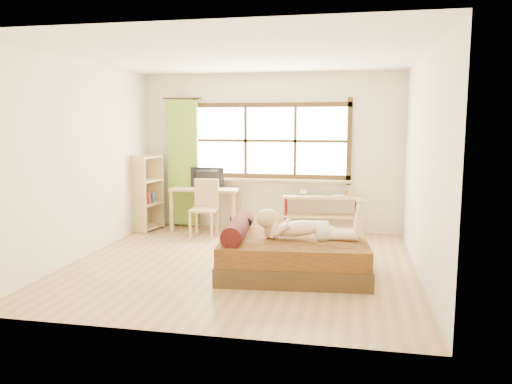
% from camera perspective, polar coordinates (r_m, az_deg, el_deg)
% --- Properties ---
extents(floor, '(4.50, 4.50, 0.00)m').
position_cam_1_polar(floor, '(6.71, -1.63, -8.22)').
color(floor, '#9E754C').
rests_on(floor, ground).
extents(ceiling, '(4.50, 4.50, 0.00)m').
position_cam_1_polar(ceiling, '(6.49, -1.73, 15.32)').
color(ceiling, white).
rests_on(ceiling, wall_back).
extents(wall_back, '(4.50, 0.00, 4.50)m').
position_cam_1_polar(wall_back, '(8.66, 1.66, 4.55)').
color(wall_back, silver).
rests_on(wall_back, floor).
extents(wall_front, '(4.50, 0.00, 4.50)m').
position_cam_1_polar(wall_front, '(4.31, -8.37, 0.92)').
color(wall_front, silver).
rests_on(wall_front, floor).
extents(wall_left, '(0.00, 4.50, 4.50)m').
position_cam_1_polar(wall_left, '(7.30, -19.20, 3.45)').
color(wall_left, silver).
rests_on(wall_left, floor).
extents(wall_right, '(0.00, 4.50, 4.50)m').
position_cam_1_polar(wall_right, '(6.35, 18.56, 2.86)').
color(wall_right, silver).
rests_on(wall_right, floor).
extents(window, '(2.80, 0.16, 1.46)m').
position_cam_1_polar(window, '(8.62, 1.63, 5.60)').
color(window, '#FFEDBF').
rests_on(window, wall_back).
extents(curtain, '(0.55, 0.10, 2.20)m').
position_cam_1_polar(curtain, '(8.95, -8.33, 3.30)').
color(curtain, '#609829').
rests_on(curtain, wall_back).
extents(bed, '(1.93, 1.60, 0.69)m').
position_cam_1_polar(bed, '(6.29, 3.96, -7.01)').
color(bed, '#34240F').
rests_on(bed, floor).
extents(woman, '(1.29, 0.47, 0.54)m').
position_cam_1_polar(woman, '(6.12, 5.76, -2.88)').
color(woman, beige).
rests_on(woman, bed).
extents(kitten, '(0.28, 0.13, 0.22)m').
position_cam_1_polar(kitten, '(6.44, -1.88, -3.78)').
color(kitten, black).
rests_on(kitten, bed).
extents(desk, '(1.20, 0.57, 0.74)m').
position_cam_1_polar(desk, '(8.69, -5.78, -0.16)').
color(desk, tan).
rests_on(desk, floor).
extents(monitor, '(0.60, 0.09, 0.34)m').
position_cam_1_polar(monitor, '(8.70, -5.71, 1.65)').
color(monitor, black).
rests_on(monitor, desk).
extents(chair, '(0.42, 0.42, 0.93)m').
position_cam_1_polar(chair, '(8.34, -5.85, -1.39)').
color(chair, tan).
rests_on(chair, floor).
extents(pipe_shelf, '(1.32, 0.46, 0.73)m').
position_cam_1_polar(pipe_shelf, '(8.48, 7.54, -1.55)').
color(pipe_shelf, tan).
rests_on(pipe_shelf, floor).
extents(cup, '(0.14, 0.14, 0.10)m').
position_cam_1_polar(cup, '(8.47, 5.45, -0.02)').
color(cup, gray).
rests_on(cup, pipe_shelf).
extents(book, '(0.20, 0.26, 0.02)m').
position_cam_1_polar(book, '(8.44, 8.83, -0.38)').
color(book, gray).
rests_on(book, pipe_shelf).
extents(bookshelf, '(0.42, 0.62, 1.31)m').
position_cam_1_polar(bookshelf, '(8.83, -12.36, -0.04)').
color(bookshelf, tan).
rests_on(bookshelf, floor).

